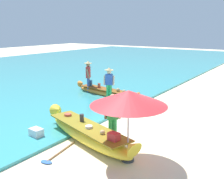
{
  "coord_description": "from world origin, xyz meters",
  "views": [
    {
      "loc": [
        4.32,
        -7.81,
        3.69
      ],
      "look_at": [
        -2.43,
        2.09,
        0.9
      ],
      "focal_mm": 42.92,
      "sensor_mm": 36.0,
      "label": 1
    }
  ],
  "objects_px": {
    "person_vendor_hatted": "(109,82)",
    "person_vendor_assistant": "(88,75)",
    "paddle": "(56,155)",
    "person_tourist_customer": "(113,115)",
    "patio_umbrella_large": "(129,98)",
    "cooler_box": "(36,134)",
    "boat_yellow_foreground": "(88,133)",
    "boat_orange_midground": "(106,92)"
  },
  "relations": [
    {
      "from": "boat_yellow_foreground",
      "to": "person_tourist_customer",
      "type": "bearing_deg",
      "value": 39.48
    },
    {
      "from": "boat_orange_midground",
      "to": "cooler_box",
      "type": "distance_m",
      "value": 6.07
    },
    {
      "from": "boat_yellow_foreground",
      "to": "person_tourist_customer",
      "type": "relative_size",
      "value": 2.82
    },
    {
      "from": "boat_yellow_foreground",
      "to": "paddle",
      "type": "relative_size",
      "value": 2.9
    },
    {
      "from": "boat_yellow_foreground",
      "to": "paddle",
      "type": "distance_m",
      "value": 1.31
    },
    {
      "from": "boat_yellow_foreground",
      "to": "cooler_box",
      "type": "bearing_deg",
      "value": -155.39
    },
    {
      "from": "person_tourist_customer",
      "to": "paddle",
      "type": "height_order",
      "value": "person_tourist_customer"
    },
    {
      "from": "person_vendor_hatted",
      "to": "cooler_box",
      "type": "height_order",
      "value": "person_vendor_hatted"
    },
    {
      "from": "boat_yellow_foreground",
      "to": "cooler_box",
      "type": "distance_m",
      "value": 1.8
    },
    {
      "from": "boat_orange_midground",
      "to": "patio_umbrella_large",
      "type": "height_order",
      "value": "patio_umbrella_large"
    },
    {
      "from": "boat_orange_midground",
      "to": "paddle",
      "type": "bearing_deg",
      "value": -66.59
    },
    {
      "from": "patio_umbrella_large",
      "to": "cooler_box",
      "type": "height_order",
      "value": "patio_umbrella_large"
    },
    {
      "from": "boat_yellow_foreground",
      "to": "cooler_box",
      "type": "height_order",
      "value": "boat_yellow_foreground"
    },
    {
      "from": "person_tourist_customer",
      "to": "patio_umbrella_large",
      "type": "xyz_separation_m",
      "value": [
        1.09,
        -0.85,
        0.92
      ]
    },
    {
      "from": "person_vendor_hatted",
      "to": "patio_umbrella_large",
      "type": "xyz_separation_m",
      "value": [
        3.99,
        -4.8,
        0.82
      ]
    },
    {
      "from": "person_vendor_hatted",
      "to": "person_vendor_assistant",
      "type": "height_order",
      "value": "person_vendor_assistant"
    },
    {
      "from": "person_vendor_hatted",
      "to": "person_vendor_assistant",
      "type": "distance_m",
      "value": 2.09
    },
    {
      "from": "patio_umbrella_large",
      "to": "boat_orange_midground",
      "type": "bearing_deg",
      "value": 130.36
    },
    {
      "from": "boat_yellow_foreground",
      "to": "person_tourist_customer",
      "type": "height_order",
      "value": "person_tourist_customer"
    },
    {
      "from": "patio_umbrella_large",
      "to": "person_vendor_assistant",
      "type": "bearing_deg",
      "value": 136.94
    },
    {
      "from": "boat_orange_midground",
      "to": "person_tourist_customer",
      "type": "distance_m",
      "value": 5.92
    },
    {
      "from": "boat_yellow_foreground",
      "to": "person_vendor_assistant",
      "type": "xyz_separation_m",
      "value": [
        -4.21,
        5.22,
        0.77
      ]
    },
    {
      "from": "person_tourist_customer",
      "to": "person_vendor_assistant",
      "type": "relative_size",
      "value": 0.87
    },
    {
      "from": "boat_orange_midground",
      "to": "person_vendor_assistant",
      "type": "xyz_separation_m",
      "value": [
        -1.25,
        0.04,
        0.83
      ]
    },
    {
      "from": "boat_orange_midground",
      "to": "paddle",
      "type": "distance_m",
      "value": 7.03
    },
    {
      "from": "person_vendor_hatted",
      "to": "paddle",
      "type": "distance_m",
      "value": 6.18
    },
    {
      "from": "patio_umbrella_large",
      "to": "boat_yellow_foreground",
      "type": "bearing_deg",
      "value": 169.14
    },
    {
      "from": "boat_yellow_foreground",
      "to": "patio_umbrella_large",
      "type": "xyz_separation_m",
      "value": [
        1.73,
        -0.33,
        1.52
      ]
    },
    {
      "from": "person_tourist_customer",
      "to": "person_vendor_assistant",
      "type": "height_order",
      "value": "person_vendor_assistant"
    },
    {
      "from": "boat_yellow_foreground",
      "to": "boat_orange_midground",
      "type": "height_order",
      "value": "boat_yellow_foreground"
    },
    {
      "from": "boat_yellow_foreground",
      "to": "person_vendor_assistant",
      "type": "distance_m",
      "value": 6.75
    },
    {
      "from": "boat_orange_midground",
      "to": "person_tourist_customer",
      "type": "bearing_deg",
      "value": -52.38
    },
    {
      "from": "boat_orange_midground",
      "to": "person_vendor_hatted",
      "type": "height_order",
      "value": "person_vendor_hatted"
    },
    {
      "from": "boat_yellow_foreground",
      "to": "patio_umbrella_large",
      "type": "height_order",
      "value": "patio_umbrella_large"
    },
    {
      "from": "cooler_box",
      "to": "person_vendor_hatted",
      "type": "bearing_deg",
      "value": 101.97
    },
    {
      "from": "cooler_box",
      "to": "paddle",
      "type": "distance_m",
      "value": 1.56
    },
    {
      "from": "person_tourist_customer",
      "to": "paddle",
      "type": "relative_size",
      "value": 1.03
    },
    {
      "from": "person_vendor_assistant",
      "to": "cooler_box",
      "type": "relative_size",
      "value": 4.15
    },
    {
      "from": "patio_umbrella_large",
      "to": "paddle",
      "type": "relative_size",
      "value": 1.34
    },
    {
      "from": "cooler_box",
      "to": "patio_umbrella_large",
      "type": "bearing_deg",
      "value": 12.18
    },
    {
      "from": "person_vendor_assistant",
      "to": "paddle",
      "type": "distance_m",
      "value": 7.72
    },
    {
      "from": "boat_orange_midground",
      "to": "person_tourist_customer",
      "type": "xyz_separation_m",
      "value": [
        3.59,
        -4.66,
        0.66
      ]
    }
  ]
}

